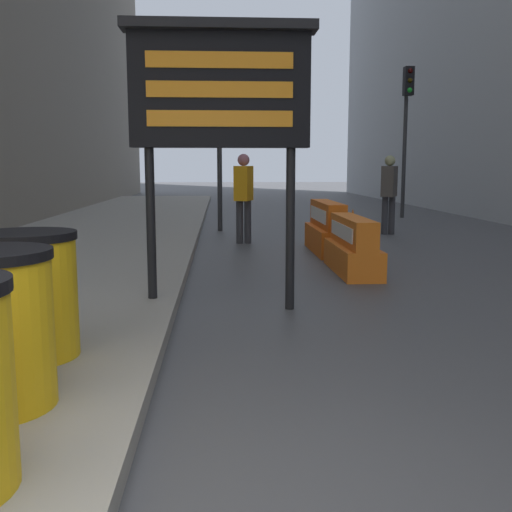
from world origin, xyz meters
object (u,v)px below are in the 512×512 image
traffic_light_far_side (407,111)px  jersey_barrier_orange_far (327,230)px  pedestrian_passerby (244,191)px  traffic_cone_near (364,238)px  traffic_cone_far (353,221)px  message_board (220,92)px  jersey_barrier_orange_near (352,248)px  pedestrian_worker (389,188)px  traffic_cone_mid (324,230)px  traffic_light_near_curb (219,116)px  barrel_drum_back (28,295)px

traffic_light_far_side → jersey_barrier_orange_far: bearing=-116.8°
traffic_light_far_side → pedestrian_passerby: (-5.19, -5.96, -2.18)m
traffic_cone_near → traffic_light_far_side: size_ratio=0.15×
traffic_cone_far → jersey_barrier_orange_far: bearing=-110.7°
traffic_cone_far → pedestrian_passerby: bearing=-147.0°
message_board → traffic_light_far_side: (5.67, 11.78, 0.91)m
jersey_barrier_orange_near → pedestrian_passerby: pedestrian_passerby is taller
message_board → pedestrian_worker: 8.39m
jersey_barrier_orange_far → traffic_cone_mid: bearing=82.9°
traffic_cone_far → pedestrian_worker: size_ratio=0.32×
pedestrian_worker → pedestrian_passerby: size_ratio=1.00×
traffic_light_near_curb → pedestrian_worker: bearing=-13.5°
message_board → pedestrian_passerby: message_board is taller
traffic_cone_mid → traffic_light_far_side: (3.55, 6.13, 2.98)m
barrel_drum_back → jersey_barrier_orange_far: barrel_drum_back is taller
traffic_cone_mid → traffic_cone_far: size_ratio=0.97×
message_board → traffic_cone_mid: bearing=69.4°
pedestrian_worker → traffic_light_far_side: bearing=6.6°
traffic_cone_far → traffic_light_far_side: 5.75m
barrel_drum_back → traffic_cone_far: barrel_drum_back is taller
traffic_cone_near → barrel_drum_back: bearing=-124.3°
traffic_light_near_curb → pedestrian_worker: 4.39m
traffic_cone_mid → pedestrian_worker: (1.81, 1.66, 0.80)m
pedestrian_worker → jersey_barrier_orange_near: bearing=-173.5°
traffic_cone_mid → traffic_light_far_side: bearing=59.9°
barrel_drum_back → pedestrian_passerby: bearing=76.1°
jersey_barrier_orange_near → traffic_light_near_curb: bearing=108.4°
message_board → traffic_cone_mid: message_board is taller
jersey_barrier_orange_far → traffic_light_far_side: bearing=63.2°
jersey_barrier_orange_far → traffic_cone_mid: size_ratio=3.51×
barrel_drum_back → traffic_light_far_side: size_ratio=0.21×
traffic_cone_far → traffic_light_near_curb: 4.08m
traffic_cone_mid → traffic_light_far_side: size_ratio=0.13×
barrel_drum_back → pedestrian_passerby: (1.93, 7.82, 0.46)m
pedestrian_worker → message_board: bearing=179.6°
jersey_barrier_orange_far → pedestrian_passerby: 2.14m
traffic_cone_near → traffic_cone_mid: (-0.39, 1.83, -0.06)m
message_board → traffic_cone_far: size_ratio=5.16×
traffic_light_near_curb → message_board: bearing=-89.9°
traffic_cone_far → pedestrian_passerby: 3.28m
barrel_drum_back → traffic_cone_far: (4.60, 9.55, -0.33)m
pedestrian_passerby → barrel_drum_back: bearing=-175.8°
traffic_cone_mid → traffic_cone_near: bearing=-77.8°
traffic_cone_near → traffic_light_far_side: 9.05m
barrel_drum_back → pedestrian_worker: size_ratio=0.52×
traffic_light_far_side → pedestrian_worker: traffic_light_far_side is taller
jersey_barrier_orange_far → traffic_cone_mid: 1.21m
traffic_cone_near → traffic_light_far_side: bearing=68.4°
jersey_barrier_orange_far → traffic_cone_near: jersey_barrier_orange_far is taller
message_board → traffic_light_far_side: size_ratio=0.67×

